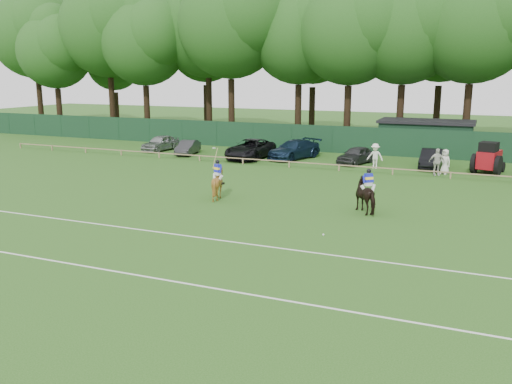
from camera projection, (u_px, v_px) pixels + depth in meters
The scene contains 21 objects.
ground at pixel (221, 233), 25.27m from camera, with size 160.00×160.00×0.00m, color #1E4C14.
horse_dark at pixel (368, 195), 28.82m from camera, with size 1.00×2.19×1.85m, color black.
horse_chestnut at pixel (218, 184), 31.96m from camera, with size 1.45×1.63×1.79m, color brown.
sedan_silver at pixel (160, 143), 51.46m from camera, with size 1.74×4.32×1.47m, color #979A9C.
sedan_grey at pixel (188, 148), 49.03m from camera, with size 1.34×3.86×1.27m, color #2E2F31.
suv_black at pixel (250, 149), 46.77m from camera, with size 2.73×5.91×1.64m, color black.
sedan_navy at pixel (294, 150), 46.65m from camera, with size 2.23×5.50×1.60m, color #13243C.
hatch_grey at pixel (356, 155), 44.10m from camera, with size 1.67×4.15×1.41m, color #323234.
estate_black at pixel (431, 159), 42.16m from camera, with size 1.56×4.47×1.47m, color black.
spectator_left at pixel (375, 156), 41.95m from camera, with size 1.25×0.72×1.94m, color white.
spectator_mid at pixel (437, 162), 39.14m from camera, with size 1.15×0.48×1.97m, color beige.
spectator_right at pixel (445, 162), 39.60m from camera, with size 0.90×0.58×1.84m, color silver.
rider_dark at pixel (369, 181), 28.63m from camera, with size 0.79×0.73×1.41m.
rider_chestnut at pixel (217, 171), 31.78m from camera, with size 0.89×0.80×2.05m.
polo_ball at pixel (323, 235), 24.89m from camera, with size 0.09×0.09×0.09m, color silver.
pitch_lines at pixel (183, 256), 22.12m from camera, with size 60.00×5.10×0.01m.
pitch_rail at pixel (326, 164), 41.35m from camera, with size 62.10×0.10×0.50m.
perimeter_fence at pixel (353, 140), 49.26m from camera, with size 92.08×0.08×2.50m.
utility_shed at pixel (426, 137), 49.62m from camera, with size 8.40×4.40×3.04m.
tree_row at pixel (390, 144), 55.97m from camera, with size 96.00×12.00×21.00m, color #26561C, non-canonical shape.
tractor at pixel (489, 158), 39.89m from camera, with size 2.49×3.16×2.35m.
Camera 1 is at (10.94, -21.69, 7.39)m, focal length 38.00 mm.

